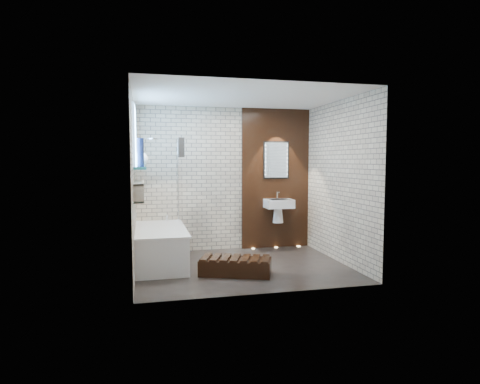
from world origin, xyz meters
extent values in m
plane|color=black|center=(0.00, 0.00, 0.00)|extent=(3.20, 3.20, 0.00)
cube|color=tan|center=(0.00, 1.30, 1.30)|extent=(3.20, 0.04, 2.60)
cube|color=tan|center=(0.00, -1.30, 1.30)|extent=(3.20, 0.04, 2.60)
cube|color=tan|center=(-1.60, 0.00, 1.30)|extent=(0.04, 2.60, 2.60)
cube|color=tan|center=(1.60, 0.00, 1.30)|extent=(0.04, 2.60, 2.60)
plane|color=white|center=(0.00, 0.00, 2.60)|extent=(3.20, 3.20, 0.00)
cube|color=black|center=(0.95, 1.27, 1.30)|extent=(1.30, 0.06, 2.60)
cube|color=#7FADE0|center=(-1.59, 0.35, 2.00)|extent=(0.03, 1.00, 0.90)
cube|color=teal|center=(-1.51, 0.35, 1.53)|extent=(0.18, 1.00, 0.04)
cube|color=teal|center=(-1.53, 0.15, 1.08)|extent=(0.14, 1.30, 0.03)
cube|color=#B2A899|center=(-1.53, 0.15, 1.32)|extent=(0.14, 1.30, 0.03)
cube|color=#B2A899|center=(-1.53, -0.48, 1.20)|extent=(0.14, 0.03, 0.26)
cube|color=#B2A899|center=(-1.53, 0.79, 1.20)|extent=(0.14, 0.03, 0.26)
cube|color=white|center=(-1.23, 0.45, 0.28)|extent=(0.75, 1.70, 0.55)
cube|color=white|center=(-1.23, 0.45, 0.57)|extent=(0.79, 1.74, 0.03)
cylinder|color=silver|center=(-1.08, 1.18, 0.64)|extent=(0.04, 0.04, 0.12)
cube|color=white|center=(-0.87, 0.89, 1.28)|extent=(0.01, 0.78, 1.40)
cube|color=black|center=(-0.87, 0.60, 1.85)|extent=(0.09, 0.24, 0.31)
cylinder|color=silver|center=(-1.30, 0.95, 2.00)|extent=(0.18, 0.18, 0.02)
cube|color=white|center=(0.95, 1.06, 0.85)|extent=(0.50, 0.36, 0.16)
cone|color=white|center=(0.95, 1.11, 0.63)|extent=(0.20, 0.20, 0.28)
cylinder|color=silver|center=(0.95, 1.16, 1.00)|extent=(0.03, 0.03, 0.14)
cube|color=black|center=(0.95, 1.24, 1.65)|extent=(0.50, 0.02, 0.70)
cube|color=silver|center=(0.95, 1.23, 1.65)|extent=(0.45, 0.01, 0.65)
cube|color=black|center=(-0.19, -0.39, 0.11)|extent=(1.11, 0.78, 0.22)
cylinder|color=maroon|center=(-1.53, -0.26, 1.17)|extent=(0.06, 0.06, 0.13)
cylinder|color=#AD611A|center=(-1.53, -0.23, 1.15)|extent=(0.05, 0.05, 0.11)
sphere|color=teal|center=(-1.50, 0.52, 1.62)|extent=(0.14, 0.14, 0.14)
cylinder|color=#141C38|center=(-1.50, 0.10, 1.76)|extent=(0.10, 0.10, 0.42)
sphere|color=white|center=(-1.50, 0.54, 1.66)|extent=(0.22, 0.22, 0.22)
cylinder|color=#FFD899|center=(0.50, 1.20, 0.01)|extent=(0.06, 0.06, 0.01)
cylinder|color=#FFD899|center=(0.95, 1.20, 0.01)|extent=(0.06, 0.06, 0.01)
cylinder|color=#FFD899|center=(1.40, 1.20, 0.01)|extent=(0.06, 0.06, 0.01)
camera|label=1|loc=(-1.45, -6.00, 1.64)|focal=30.39mm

